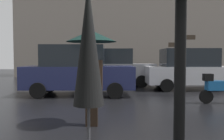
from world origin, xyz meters
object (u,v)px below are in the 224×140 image
object	(u,v)px
folded_patio_umbrella_near	(88,51)
pedestrian_with_umbrella	(91,49)
parked_scooter	(218,87)
parked_car_distant	(111,67)
parked_car_left	(77,71)
parked_car_right	(191,69)
street_signpost	(181,57)

from	to	relation	value
folded_patio_umbrella_near	pedestrian_with_umbrella	world-z (taller)	folded_patio_umbrella_near
parked_scooter	parked_car_distant	size ratio (longest dim) A/B	0.30
pedestrian_with_umbrella	folded_patio_umbrella_near	bearing A→B (deg)	81.03
parked_car_left	parked_scooter	bearing A→B (deg)	176.67
parked_car_right	parked_car_distant	size ratio (longest dim) A/B	1.01
parked_car_left	parked_car_distant	size ratio (longest dim) A/B	0.99
pedestrian_with_umbrella	parked_scooter	xyz separation A→B (m)	(4.07, 2.61, -1.17)
pedestrian_with_umbrella	street_signpost	xyz separation A→B (m)	(3.27, 4.20, -0.12)
parked_car_left	folded_patio_umbrella_near	bearing A→B (deg)	115.53
street_signpost	parked_scooter	bearing A→B (deg)	-63.31
parked_scooter	parked_car_left	bearing A→B (deg)	171.60
parked_scooter	parked_car_distant	world-z (taller)	parked_car_distant
folded_patio_umbrella_near	parked_scooter	world-z (taller)	folded_patio_umbrella_near
street_signpost	parked_car_right	bearing A→B (deg)	61.42
pedestrian_with_umbrella	parked_car_distant	distance (m)	7.68
pedestrian_with_umbrella	parked_car_right	world-z (taller)	pedestrian_with_umbrella
parked_car_right	street_signpost	bearing A→B (deg)	-132.09
folded_patio_umbrella_near	parked_car_left	bearing A→B (deg)	99.45
pedestrian_with_umbrella	parked_car_left	world-z (taller)	pedestrian_with_umbrella
street_signpost	folded_patio_umbrella_near	bearing A→B (deg)	-114.77
pedestrian_with_umbrella	parked_car_distant	world-z (taller)	pedestrian_with_umbrella
parked_scooter	street_signpost	distance (m)	2.07
parked_car_left	street_signpost	distance (m)	4.27
parked_car_distant	street_signpost	world-z (taller)	street_signpost
folded_patio_umbrella_near	parked_car_left	world-z (taller)	folded_patio_umbrella_near
folded_patio_umbrella_near	parked_car_right	distance (m)	9.67
parked_car_right	parked_scooter	bearing A→B (deg)	-108.27
folded_patio_umbrella_near	parked_car_left	distance (m)	6.98
parked_scooter	parked_car_right	xyz separation A→B (m)	(0.30, 3.61, 0.44)
folded_patio_umbrella_near	pedestrian_with_umbrella	xyz separation A→B (m)	(-0.18, 2.48, 0.11)
parked_car_distant	pedestrian_with_umbrella	bearing A→B (deg)	87.41
folded_patio_umbrella_near	parked_scooter	distance (m)	6.49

